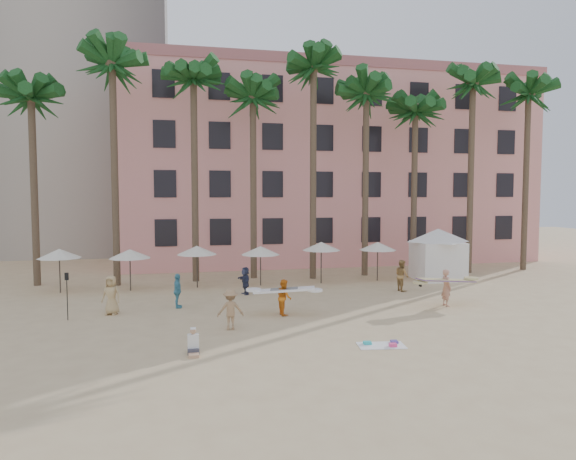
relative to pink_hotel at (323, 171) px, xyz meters
The scene contains 12 objects.
ground 28.09m from the pink_hotel, 105.07° to the right, with size 120.00×120.00×0.00m, color #D1B789.
pink_hotel is the anchor object (origin of this frame).
grey_tower 32.53m from the pink_hotel, 154.36° to the left, with size 22.00×18.00×50.00m, color #A89E8E.
palm_row 13.71m from the pink_hotel, 120.56° to the right, with size 44.40×5.40×16.30m.
umbrella_row 17.73m from the pink_hotel, 126.53° to the right, with size 22.50×2.70×2.73m.
cabana 15.65m from the pink_hotel, 73.18° to the right, with size 4.87×4.87×3.50m.
beach_towel 29.10m from the pink_hotel, 101.30° to the right, with size 1.92×1.23×0.14m.
carrier_yellow 22.61m from the pink_hotel, 88.57° to the right, with size 3.38×1.33×1.93m.
carrier_white 24.22m from the pink_hotel, 110.64° to the right, with size 3.06×1.44×1.73m.
beachgoers 22.68m from the pink_hotel, 116.23° to the right, with size 17.34×8.76×1.90m.
paddle 28.29m from the pink_hotel, 131.43° to the right, with size 0.18×0.04×2.23m.
seated_man 30.79m from the pink_hotel, 115.13° to the right, with size 0.42×0.73×0.95m.
Camera 1 is at (-6.17, -19.69, 5.84)m, focal length 32.00 mm.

